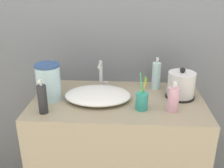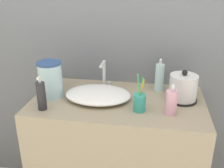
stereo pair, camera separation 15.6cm
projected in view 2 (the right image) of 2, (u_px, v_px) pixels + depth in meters
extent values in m
cube|color=slate|center=(125.00, 27.00, 1.73)|extent=(6.00, 0.04, 2.60)
cube|color=gray|center=(117.00, 160.00, 1.77)|extent=(1.04, 0.59, 0.91)
ellipsoid|color=white|center=(98.00, 94.00, 1.60)|extent=(0.40, 0.30, 0.06)
cylinder|color=silver|center=(104.00, 74.00, 1.75)|extent=(0.02, 0.02, 0.19)
cylinder|color=silver|center=(102.00, 64.00, 1.67)|extent=(0.02, 0.11, 0.02)
cylinder|color=silver|center=(109.00, 84.00, 1.77)|extent=(0.02, 0.02, 0.04)
cylinder|color=black|center=(182.00, 99.00, 1.59)|extent=(0.18, 0.18, 0.01)
cylinder|color=silver|center=(183.00, 88.00, 1.56)|extent=(0.16, 0.16, 0.16)
sphere|color=black|center=(185.00, 73.00, 1.52)|extent=(0.03, 0.03, 0.03)
cylinder|color=teal|center=(139.00, 103.00, 1.45)|extent=(0.07, 0.07, 0.10)
cylinder|color=yellow|center=(141.00, 91.00, 1.43)|extent=(0.03, 0.03, 0.15)
cylinder|color=green|center=(141.00, 91.00, 1.43)|extent=(0.02, 0.02, 0.16)
cylinder|color=green|center=(139.00, 90.00, 1.41)|extent=(0.03, 0.01, 0.18)
cylinder|color=#28282D|center=(41.00, 96.00, 1.45)|extent=(0.05, 0.05, 0.16)
cylinder|color=white|center=(40.00, 81.00, 1.42)|extent=(0.01, 0.01, 0.02)
cube|color=white|center=(39.00, 78.00, 1.40)|extent=(0.01, 0.03, 0.01)
cylinder|color=silver|center=(57.00, 76.00, 1.74)|extent=(0.07, 0.07, 0.16)
cylinder|color=gold|center=(56.00, 62.00, 1.71)|extent=(0.02, 0.02, 0.02)
cube|color=gold|center=(55.00, 60.00, 1.69)|extent=(0.02, 0.04, 0.01)
cylinder|color=silver|center=(159.00, 78.00, 1.69)|extent=(0.06, 0.06, 0.18)
cylinder|color=white|center=(161.00, 63.00, 1.65)|extent=(0.02, 0.02, 0.02)
cube|color=white|center=(161.00, 60.00, 1.64)|extent=(0.01, 0.03, 0.01)
cylinder|color=#EAA8C6|center=(171.00, 102.00, 1.40)|extent=(0.06, 0.06, 0.14)
cylinder|color=white|center=(173.00, 89.00, 1.37)|extent=(0.02, 0.02, 0.02)
cube|color=white|center=(173.00, 86.00, 1.36)|extent=(0.02, 0.03, 0.01)
cylinder|color=#B2DBEA|center=(50.00, 81.00, 1.60)|extent=(0.14, 0.14, 0.21)
cylinder|color=#2D4C84|center=(49.00, 63.00, 1.56)|extent=(0.15, 0.15, 0.01)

